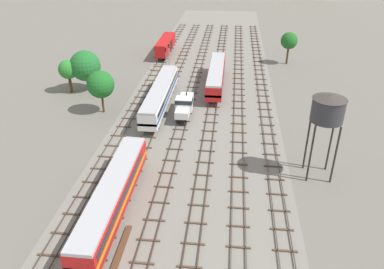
# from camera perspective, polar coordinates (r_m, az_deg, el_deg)

# --- Properties ---
(ground_plane) EXTENTS (480.00, 480.00, 0.00)m
(ground_plane) POSITION_cam_1_polar(r_m,az_deg,el_deg) (67.57, 1.23, 4.32)
(ground_plane) COLOR slate
(ballast_bed) EXTENTS (26.50, 176.00, 0.01)m
(ballast_bed) POSITION_cam_1_polar(r_m,az_deg,el_deg) (67.57, 1.23, 4.32)
(ballast_bed) COLOR gray
(ballast_bed) RESTS_ON ground
(track_far_left) EXTENTS (2.40, 126.00, 0.29)m
(track_far_left) POSITION_cam_1_polar(r_m,az_deg,el_deg) (70.17, -7.92, 5.11)
(track_far_left) COLOR #47382D
(track_far_left) RESTS_ON ground
(track_left) EXTENTS (2.40, 126.00, 0.29)m
(track_left) POSITION_cam_1_polar(r_m,az_deg,el_deg) (69.26, -4.29, 4.99)
(track_left) COLOR #47382D
(track_left) RESTS_ON ground
(track_centre_left) EXTENTS (2.40, 126.00, 0.29)m
(track_centre_left) POSITION_cam_1_polar(r_m,az_deg,el_deg) (68.63, -0.57, 4.84)
(track_centre_left) COLOR #47382D
(track_centre_left) RESTS_ON ground
(track_centre) EXTENTS (2.40, 126.00, 0.29)m
(track_centre) POSITION_cam_1_polar(r_m,az_deg,el_deg) (68.29, 3.19, 4.67)
(track_centre) COLOR #47382D
(track_centre) RESTS_ON ground
(track_centre_right) EXTENTS (2.40, 126.00, 0.29)m
(track_centre_right) POSITION_cam_1_polar(r_m,az_deg,el_deg) (68.25, 6.98, 4.48)
(track_centre_right) COLOR #47382D
(track_centre_right) RESTS_ON ground
(track_right) EXTENTS (2.40, 126.00, 0.29)m
(track_right) POSITION_cam_1_polar(r_m,az_deg,el_deg) (68.50, 10.75, 4.27)
(track_right) COLOR #47382D
(track_right) RESTS_ON ground
(diesel_railcar_left_nearest) EXTENTS (2.96, 20.50, 3.80)m
(diesel_railcar_left_nearest) POSITION_cam_1_polar(r_m,az_deg,el_deg) (42.05, -11.74, -8.78)
(diesel_railcar_left_nearest) COLOR red
(diesel_railcar_left_nearest) RESTS_ON ground
(shunter_loco_centre_left_near) EXTENTS (2.74, 8.46, 3.10)m
(shunter_loco_centre_left_near) POSITION_cam_1_polar(r_m,az_deg,el_deg) (63.05, -1.14, 4.48)
(shunter_loco_centre_left_near) COLOR white
(shunter_loco_centre_left_near) RESTS_ON ground
(passenger_coach_left_mid) EXTENTS (2.96, 22.00, 3.80)m
(passenger_coach_left_mid) POSITION_cam_1_polar(r_m,az_deg,el_deg) (65.90, -4.76, 6.05)
(passenger_coach_left_mid) COLOR white
(passenger_coach_left_mid) RESTS_ON ground
(diesel_railcar_centre_midfar) EXTENTS (2.96, 20.50, 3.80)m
(diesel_railcar_centre_midfar) POSITION_cam_1_polar(r_m,az_deg,el_deg) (74.99, 3.61, 8.91)
(diesel_railcar_centre_midfar) COLOR red
(diesel_railcar_centre_midfar) RESTS_ON ground
(freight_boxcar_far_left_far) EXTENTS (2.87, 14.00, 3.60)m
(freight_boxcar_far_left_far) POSITION_cam_1_polar(r_m,az_deg,el_deg) (96.38, -3.98, 13.25)
(freight_boxcar_far_left_far) COLOR red
(freight_boxcar_far_left_far) RESTS_ON ground
(water_tower) EXTENTS (4.00, 4.00, 10.97)m
(water_tower) POSITION_cam_1_polar(r_m,az_deg,el_deg) (46.99, 19.66, 3.56)
(water_tower) COLOR #2D2826
(water_tower) RESTS_ON ground
(signal_post_nearest) EXTENTS (0.28, 0.47, 5.10)m
(signal_post_nearest) POSITION_cam_1_polar(r_m,az_deg,el_deg) (87.53, -3.49, 12.24)
(signal_post_nearest) COLOR gray
(signal_post_nearest) RESTS_ON ground
(signal_post_near) EXTENTS (0.28, 0.47, 5.29)m
(signal_post_near) POSITION_cam_1_polar(r_m,az_deg,el_deg) (83.81, -3.93, 11.57)
(signal_post_near) COLOR gray
(signal_post_near) RESTS_ON ground
(lineside_tree_0) EXTENTS (5.72, 5.72, 7.74)m
(lineside_tree_0) POSITION_cam_1_polar(r_m,az_deg,el_deg) (75.36, -15.66, 9.84)
(lineside_tree_0) COLOR #4C331E
(lineside_tree_0) RESTS_ON ground
(lineside_tree_1) EXTENTS (4.54, 4.54, 7.26)m
(lineside_tree_1) POSITION_cam_1_polar(r_m,az_deg,el_deg) (65.02, -13.49, 7.27)
(lineside_tree_1) COLOR #4C331E
(lineside_tree_1) RESTS_ON ground
(lineside_tree_2) EXTENTS (3.58, 3.58, 6.30)m
(lineside_tree_2) POSITION_cam_1_polar(r_m,az_deg,el_deg) (75.51, -18.01, 9.19)
(lineside_tree_2) COLOR #4C331E
(lineside_tree_2) RESTS_ON ground
(lineside_tree_4) EXTENTS (3.77, 3.77, 7.25)m
(lineside_tree_4) POSITION_cam_1_polar(r_m,az_deg,el_deg) (90.85, 14.31, 13.39)
(lineside_tree_4) COLOR #4C331E
(lineside_tree_4) RESTS_ON ground
(spare_rail_bundle) EXTENTS (0.60, 10.00, 0.24)m
(spare_rail_bundle) POSITION_cam_1_polar(r_m,az_deg,el_deg) (38.22, -11.29, -18.30)
(spare_rail_bundle) COLOR brown
(spare_rail_bundle) RESTS_ON ground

